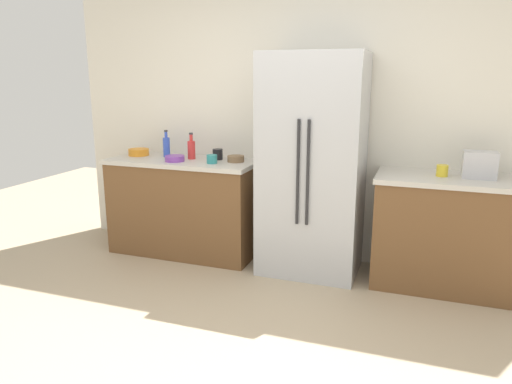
{
  "coord_description": "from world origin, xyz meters",
  "views": [
    {
      "loc": [
        1.06,
        -2.28,
        1.68
      ],
      "look_at": [
        0.06,
        0.5,
        0.96
      ],
      "focal_mm": 33.67,
      "sensor_mm": 36.0,
      "label": 1
    }
  ],
  "objects_px": {
    "cup_a": "(442,171)",
    "cup_b": "(218,154)",
    "refrigerator": "(312,166)",
    "toaster": "(480,165)",
    "bottle_b": "(166,146)",
    "bottle_a": "(191,149)",
    "bowl_a": "(139,152)",
    "bowl_c": "(236,159)",
    "cup_c": "(212,159)",
    "bowl_b": "(175,158)"
  },
  "relations": [
    {
      "from": "cup_a",
      "to": "cup_b",
      "type": "relative_size",
      "value": 0.91
    },
    {
      "from": "refrigerator",
      "to": "toaster",
      "type": "bearing_deg",
      "value": 2.39
    },
    {
      "from": "cup_a",
      "to": "cup_b",
      "type": "xyz_separation_m",
      "value": [
        -1.96,
        0.1,
        0.0
      ]
    },
    {
      "from": "refrigerator",
      "to": "bottle_b",
      "type": "distance_m",
      "value": 1.46
    },
    {
      "from": "bottle_a",
      "to": "bowl_a",
      "type": "relative_size",
      "value": 1.25
    },
    {
      "from": "bottle_a",
      "to": "bowl_c",
      "type": "height_order",
      "value": "bottle_a"
    },
    {
      "from": "bottle_a",
      "to": "bottle_b",
      "type": "bearing_deg",
      "value": 174.81
    },
    {
      "from": "refrigerator",
      "to": "cup_b",
      "type": "distance_m",
      "value": 0.94
    },
    {
      "from": "cup_c",
      "to": "bowl_a",
      "type": "relative_size",
      "value": 0.48
    },
    {
      "from": "refrigerator",
      "to": "cup_b",
      "type": "xyz_separation_m",
      "value": [
        -0.93,
        0.13,
        0.03
      ]
    },
    {
      "from": "refrigerator",
      "to": "cup_c",
      "type": "height_order",
      "value": "refrigerator"
    },
    {
      "from": "cup_b",
      "to": "bowl_b",
      "type": "xyz_separation_m",
      "value": [
        -0.33,
        -0.22,
        -0.02
      ]
    },
    {
      "from": "bottle_b",
      "to": "toaster",
      "type": "bearing_deg",
      "value": -1.07
    },
    {
      "from": "toaster",
      "to": "cup_a",
      "type": "bearing_deg",
      "value": -174.24
    },
    {
      "from": "bowl_b",
      "to": "bowl_a",
      "type": "bearing_deg",
      "value": 160.85
    },
    {
      "from": "bottle_a",
      "to": "refrigerator",
      "type": "bearing_deg",
      "value": -3.87
    },
    {
      "from": "bottle_b",
      "to": "cup_b",
      "type": "bearing_deg",
      "value": 2.78
    },
    {
      "from": "bottle_a",
      "to": "bowl_a",
      "type": "height_order",
      "value": "bottle_a"
    },
    {
      "from": "toaster",
      "to": "bottle_a",
      "type": "xyz_separation_m",
      "value": [
        -2.46,
        0.03,
        -0.01
      ]
    },
    {
      "from": "bowl_b",
      "to": "bowl_c",
      "type": "distance_m",
      "value": 0.56
    },
    {
      "from": "bowl_a",
      "to": "cup_b",
      "type": "bearing_deg",
      "value": 3.23
    },
    {
      "from": "refrigerator",
      "to": "bowl_a",
      "type": "bearing_deg",
      "value": 177.27
    },
    {
      "from": "bottle_b",
      "to": "cup_a",
      "type": "height_order",
      "value": "bottle_b"
    },
    {
      "from": "cup_a",
      "to": "toaster",
      "type": "bearing_deg",
      "value": 5.76
    },
    {
      "from": "bowl_b",
      "to": "bowl_c",
      "type": "bearing_deg",
      "value": 17.1
    },
    {
      "from": "refrigerator",
      "to": "bowl_c",
      "type": "xyz_separation_m",
      "value": [
        -0.73,
        0.08,
        0.01
      ]
    },
    {
      "from": "bowl_c",
      "to": "refrigerator",
      "type": "bearing_deg",
      "value": -6.02
    },
    {
      "from": "bottle_a",
      "to": "bowl_b",
      "type": "xyz_separation_m",
      "value": [
        -0.09,
        -0.17,
        -0.07
      ]
    },
    {
      "from": "cup_a",
      "to": "bowl_c",
      "type": "bearing_deg",
      "value": 178.39
    },
    {
      "from": "toaster",
      "to": "cup_a",
      "type": "relative_size",
      "value": 2.71
    },
    {
      "from": "cup_c",
      "to": "bowl_a",
      "type": "height_order",
      "value": "cup_c"
    },
    {
      "from": "cup_b",
      "to": "cup_a",
      "type": "bearing_deg",
      "value": -3.01
    },
    {
      "from": "toaster",
      "to": "cup_c",
      "type": "bearing_deg",
      "value": -176.78
    },
    {
      "from": "bowl_a",
      "to": "bottle_a",
      "type": "bearing_deg",
      "value": -0.42
    },
    {
      "from": "bowl_a",
      "to": "bowl_c",
      "type": "distance_m",
      "value": 1.03
    },
    {
      "from": "bowl_a",
      "to": "bowl_b",
      "type": "distance_m",
      "value": 0.52
    },
    {
      "from": "bottle_a",
      "to": "bowl_c",
      "type": "xyz_separation_m",
      "value": [
        0.45,
        -0.0,
        -0.07
      ]
    },
    {
      "from": "bowl_c",
      "to": "toaster",
      "type": "bearing_deg",
      "value": -0.65
    },
    {
      "from": "cup_b",
      "to": "bowl_c",
      "type": "bearing_deg",
      "value": -14.8
    },
    {
      "from": "cup_b",
      "to": "cup_c",
      "type": "height_order",
      "value": "cup_b"
    },
    {
      "from": "cup_a",
      "to": "cup_c",
      "type": "relative_size",
      "value": 0.95
    },
    {
      "from": "cup_b",
      "to": "bowl_c",
      "type": "xyz_separation_m",
      "value": [
        0.2,
        -0.05,
        -0.02
      ]
    },
    {
      "from": "bottle_b",
      "to": "bowl_b",
      "type": "height_order",
      "value": "bottle_b"
    },
    {
      "from": "cup_c",
      "to": "toaster",
      "type": "bearing_deg",
      "value": 3.22
    },
    {
      "from": "cup_b",
      "to": "bowl_c",
      "type": "distance_m",
      "value": 0.21
    },
    {
      "from": "toaster",
      "to": "refrigerator",
      "type": "bearing_deg",
      "value": -177.61
    },
    {
      "from": "cup_a",
      "to": "cup_c",
      "type": "bearing_deg",
      "value": -177.13
    },
    {
      "from": "cup_a",
      "to": "bowl_b",
      "type": "relative_size",
      "value": 0.5
    },
    {
      "from": "cup_b",
      "to": "bowl_a",
      "type": "distance_m",
      "value": 0.83
    },
    {
      "from": "bowl_c",
      "to": "cup_a",
      "type": "bearing_deg",
      "value": -1.61
    }
  ]
}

